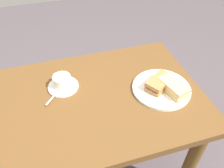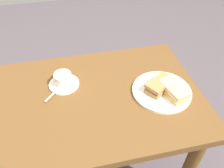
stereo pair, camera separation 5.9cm
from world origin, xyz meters
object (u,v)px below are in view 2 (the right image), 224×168
(dining_table, at_px, (89,114))
(sandwich_plate, at_px, (162,91))
(sandwich_back, at_px, (174,90))
(coffee_saucer, at_px, (64,84))
(coffee_cup, at_px, (63,78))
(sandwich_front, at_px, (160,85))
(spoon, at_px, (54,93))

(dining_table, bearing_deg, sandwich_plate, -6.73)
(sandwich_back, height_order, coffee_saucer, sandwich_back)
(dining_table, distance_m, coffee_saucer, 0.20)
(sandwich_back, distance_m, coffee_cup, 0.54)
(sandwich_back, bearing_deg, sandwich_plate, 137.26)
(coffee_saucer, bearing_deg, coffee_cup, 119.24)
(sandwich_front, relative_size, sandwich_back, 1.00)
(dining_table, bearing_deg, coffee_cup, 131.59)
(coffee_saucer, height_order, coffee_cup, coffee_cup)
(sandwich_front, bearing_deg, dining_table, 174.94)
(sandwich_plate, distance_m, sandwich_back, 0.06)
(sandwich_plate, height_order, spoon, spoon)
(sandwich_back, distance_m, spoon, 0.57)
(sandwich_front, distance_m, coffee_saucer, 0.48)
(sandwich_back, xyz_separation_m, spoon, (-0.56, 0.13, -0.03))
(sandwich_front, xyz_separation_m, spoon, (-0.51, 0.09, -0.03))
(spoon, bearing_deg, sandwich_back, -13.66)
(sandwich_plate, distance_m, spoon, 0.52)
(sandwich_plate, bearing_deg, spoon, 169.24)
(coffee_cup, bearing_deg, sandwich_front, -17.95)
(spoon, bearing_deg, sandwich_front, -9.70)
(dining_table, distance_m, coffee_cup, 0.23)
(sandwich_plate, xyz_separation_m, spoon, (-0.52, 0.10, 0.01))
(coffee_cup, height_order, spoon, coffee_cup)
(dining_table, height_order, sandwich_plate, sandwich_plate)
(dining_table, relative_size, sandwich_plate, 3.86)
(coffee_cup, relative_size, spoon, 1.30)
(sandwich_front, bearing_deg, sandwich_back, -44.14)
(coffee_cup, bearing_deg, sandwich_plate, -18.87)
(dining_table, relative_size, coffee_cup, 10.32)
(dining_table, relative_size, coffee_saucer, 7.31)
(sandwich_back, bearing_deg, sandwich_front, 135.86)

